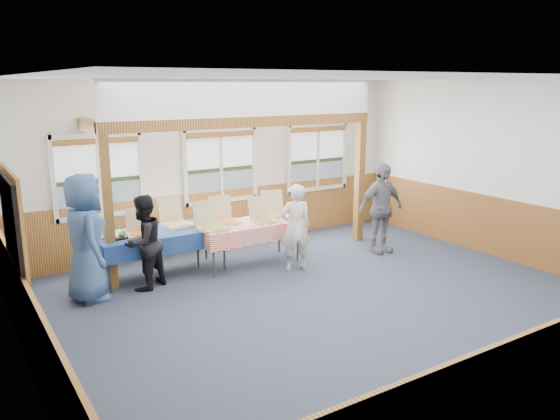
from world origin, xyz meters
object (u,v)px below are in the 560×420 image
(woman_white, at_px, (295,227))
(man_blue, at_px, (85,238))
(woman_black, at_px, (144,243))
(person_grey, at_px, (381,208))
(table_left, at_px, (161,234))
(table_right, at_px, (248,226))

(woman_white, bearing_deg, man_blue, 5.32)
(woman_black, distance_m, man_blue, 0.88)
(person_grey, bearing_deg, table_left, 168.06)
(table_left, distance_m, person_grey, 4.06)
(table_right, height_order, man_blue, man_blue)
(woman_black, xyz_separation_m, person_grey, (4.38, -0.55, 0.11))
(table_left, distance_m, table_right, 1.52)
(woman_white, distance_m, person_grey, 1.91)
(woman_black, bearing_deg, person_grey, 143.69)
(table_right, distance_m, man_blue, 2.81)
(table_left, relative_size, person_grey, 1.34)
(man_blue, relative_size, person_grey, 1.11)
(table_left, xyz_separation_m, woman_white, (2.01, -0.99, 0.04))
(table_right, bearing_deg, man_blue, 162.90)
(woman_white, height_order, man_blue, man_blue)
(table_right, xyz_separation_m, man_blue, (-2.80, -0.16, 0.25))
(man_blue, bearing_deg, woman_black, -91.60)
(woman_black, height_order, person_grey, person_grey)
(table_right, relative_size, person_grey, 1.18)
(table_right, bearing_deg, woman_black, 164.73)
(table_right, xyz_separation_m, woman_white, (0.53, -0.69, 0.05))
(man_blue, height_order, person_grey, man_blue)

